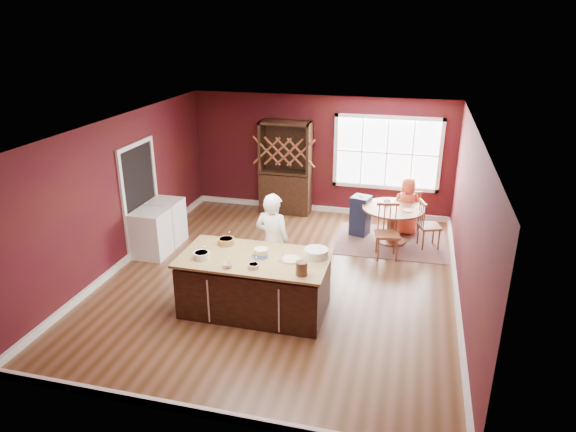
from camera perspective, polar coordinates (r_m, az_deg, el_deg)
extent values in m
plane|color=brown|center=(9.13, -0.78, -6.89)|extent=(7.00, 7.00, 0.00)
plane|color=white|center=(8.21, -0.88, 9.96)|extent=(7.00, 7.00, 0.00)
plane|color=#3B0817|center=(11.84, 3.60, 6.77)|extent=(6.00, 0.00, 6.00)
plane|color=#3B0817|center=(5.61, -10.31, -11.02)|extent=(6.00, 0.00, 6.00)
plane|color=#3B0817|center=(9.76, -18.12, 2.53)|extent=(0.00, 7.00, 7.00)
plane|color=#3B0817|center=(8.37, 19.44, -0.73)|extent=(0.00, 7.00, 7.00)
cube|color=black|center=(8.03, -3.70, -7.82)|extent=(2.18, 1.11, 0.83)
cube|color=tan|center=(7.80, -3.78, -4.70)|extent=(2.26, 1.19, 0.04)
cylinder|color=olive|center=(10.74, 11.36, -2.72)|extent=(0.58, 0.58, 0.04)
cylinder|color=olive|center=(10.61, 11.49, -1.06)|extent=(0.21, 0.21, 0.67)
cylinder|color=olive|center=(10.47, 11.64, 0.83)|extent=(1.24, 1.24, 0.04)
imported|color=white|center=(8.42, -1.69, -2.98)|extent=(0.69, 0.52, 1.70)
cylinder|color=silver|center=(7.83, -9.58, -4.32)|extent=(0.25, 0.25, 0.10)
cylinder|color=tan|center=(8.24, -6.88, -2.81)|extent=(0.26, 0.26, 0.10)
cylinder|color=silver|center=(7.51, -6.79, -5.49)|extent=(0.15, 0.15, 0.06)
cylinder|color=beige|center=(7.46, -3.85, -5.57)|extent=(0.17, 0.17, 0.06)
cylinder|color=white|center=(7.61, -0.80, -4.53)|extent=(0.08, 0.08, 0.16)
cylinder|color=beige|center=(7.69, 0.30, -4.83)|extent=(0.30, 0.30, 0.02)
cylinder|color=white|center=(7.78, 3.16, -4.11)|extent=(0.36, 0.36, 0.12)
cylinder|color=#523820|center=(7.23, 1.51, -5.84)|extent=(0.17, 0.17, 0.20)
cube|color=brown|center=(10.74, 11.35, -2.79)|extent=(2.26, 1.77, 0.01)
imported|color=#DD5B39|center=(11.00, 13.05, 1.10)|extent=(0.66, 0.48, 1.24)
cylinder|color=beige|center=(10.34, 13.15, 0.61)|extent=(0.20, 0.20, 0.01)
imported|color=white|center=(10.61, 10.94, 1.56)|extent=(0.16, 0.16, 0.10)
cube|color=black|center=(11.81, -0.27, 5.37)|extent=(1.17, 0.49, 2.14)
cube|color=white|center=(10.11, -14.99, -1.93)|extent=(0.62, 0.60, 0.90)
cube|color=silver|center=(10.63, -13.36, -0.61)|extent=(0.62, 0.60, 0.90)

